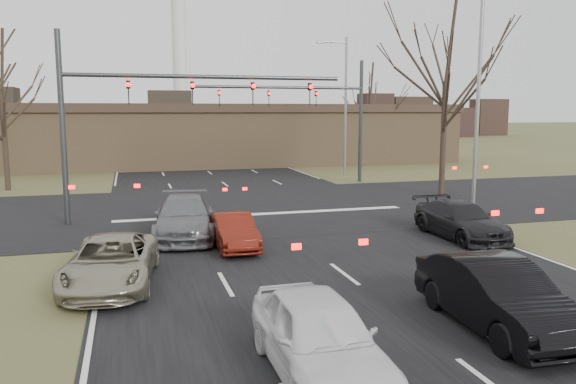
# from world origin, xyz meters

# --- Properties ---
(ground) EXTENTS (360.00, 360.00, 0.00)m
(ground) POSITION_xyz_m (0.00, 0.00, 0.00)
(ground) COLOR #4E4E2A
(ground) RESTS_ON ground
(road_main) EXTENTS (14.00, 300.00, 0.02)m
(road_main) POSITION_xyz_m (0.00, 60.00, 0.01)
(road_main) COLOR black
(road_main) RESTS_ON ground
(road_cross) EXTENTS (200.00, 14.00, 0.02)m
(road_cross) POSITION_xyz_m (0.00, 15.00, 0.01)
(road_cross) COLOR black
(road_cross) RESTS_ON ground
(building) EXTENTS (42.40, 10.40, 5.30)m
(building) POSITION_xyz_m (2.00, 38.00, 2.67)
(building) COLOR #8C6D4B
(building) RESTS_ON ground
(mast_arm_near) EXTENTS (12.12, 0.24, 8.00)m
(mast_arm_near) POSITION_xyz_m (-5.23, 13.00, 5.07)
(mast_arm_near) COLOR #383A3D
(mast_arm_near) RESTS_ON ground
(mast_arm_far) EXTENTS (11.12, 0.24, 8.00)m
(mast_arm_far) POSITION_xyz_m (6.18, 23.00, 5.02)
(mast_arm_far) COLOR #383A3D
(mast_arm_far) RESTS_ON ground
(streetlight_right_near) EXTENTS (2.34, 0.25, 10.00)m
(streetlight_right_near) POSITION_xyz_m (8.82, 10.00, 5.59)
(streetlight_right_near) COLOR gray
(streetlight_right_near) RESTS_ON ground
(streetlight_right_far) EXTENTS (2.34, 0.25, 10.00)m
(streetlight_right_far) POSITION_xyz_m (9.32, 27.00, 5.59)
(streetlight_right_far) COLOR gray
(streetlight_right_far) RESTS_ON ground
(tree_right_near) EXTENTS (6.90, 6.90, 11.50)m
(tree_right_near) POSITION_xyz_m (11.00, 16.00, 8.90)
(tree_right_near) COLOR black
(tree_right_near) RESTS_ON ground
(tree_right_far) EXTENTS (5.40, 5.40, 9.00)m
(tree_right_far) POSITION_xyz_m (15.00, 35.00, 6.96)
(tree_right_far) COLOR black
(tree_right_far) RESTS_ON ground
(car_silver_suv) EXTENTS (2.80, 5.07, 1.34)m
(car_silver_suv) POSITION_xyz_m (-6.50, 3.77, 0.67)
(car_silver_suv) COLOR #9C967E
(car_silver_suv) RESTS_ON ground
(car_white_sedan) EXTENTS (1.80, 4.43, 1.51)m
(car_white_sedan) POSITION_xyz_m (-2.77, -2.76, 0.75)
(car_white_sedan) COLOR white
(car_white_sedan) RESTS_ON ground
(car_black_hatch) EXTENTS (1.83, 4.73, 1.54)m
(car_black_hatch) POSITION_xyz_m (1.67, -1.74, 0.77)
(car_black_hatch) COLOR black
(car_black_hatch) RESTS_ON ground
(car_charcoal_sedan) EXTENTS (1.90, 4.67, 1.36)m
(car_charcoal_sedan) POSITION_xyz_m (5.97, 6.29, 0.68)
(car_charcoal_sedan) COLOR black
(car_charcoal_sedan) RESTS_ON ground
(car_grey_ahead) EXTENTS (2.75, 5.52, 1.54)m
(car_grey_ahead) POSITION_xyz_m (-4.00, 9.27, 0.77)
(car_grey_ahead) COLOR slate
(car_grey_ahead) RESTS_ON ground
(car_red_ahead) EXTENTS (1.29, 3.67, 1.21)m
(car_red_ahead) POSITION_xyz_m (-2.52, 7.06, 0.60)
(car_red_ahead) COLOR #62170E
(car_red_ahead) RESTS_ON ground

